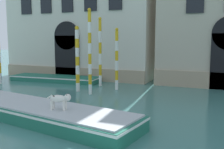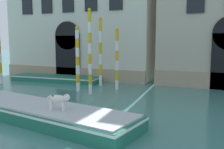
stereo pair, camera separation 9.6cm
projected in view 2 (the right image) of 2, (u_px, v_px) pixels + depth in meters
The scene contains 7 objects.
boat_foreground at pixel (39, 111), 9.86m from camera, with size 8.34×3.34×0.57m.
dog_on_deck at pixel (59, 99), 9.03m from camera, with size 0.88×0.37×0.59m.
boat_moored_near_palazzo at pixel (56, 78), 18.93m from camera, with size 6.69×2.25×0.39m.
mooring_pole_0 at pixel (101, 52), 16.70m from camera, with size 0.20×0.20×4.40m.
mooring_pole_1 at pixel (90, 52), 14.12m from camera, with size 0.19×0.19×4.65m.
mooring_pole_2 at pixel (78, 59), 14.98m from camera, with size 0.23×0.23×3.76m.
mooring_pole_5 at pixel (117, 59), 15.53m from camera, with size 0.19×0.19×3.68m.
Camera 2 is at (9.39, -0.46, 2.98)m, focal length 42.00 mm.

